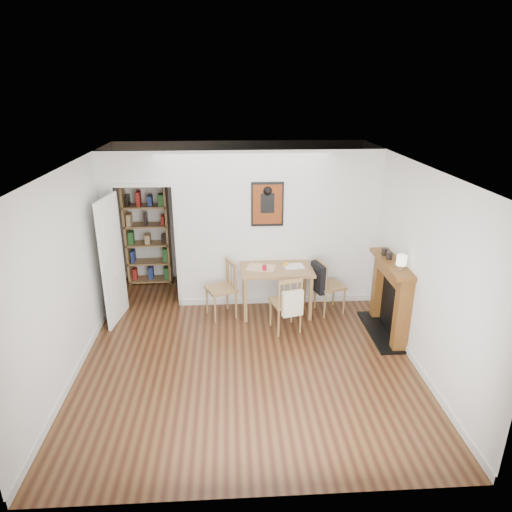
{
  "coord_description": "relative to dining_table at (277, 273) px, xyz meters",
  "views": [
    {
      "loc": [
        -0.21,
        -5.72,
        3.55
      ],
      "look_at": [
        0.17,
        0.6,
        1.15
      ],
      "focal_mm": 32.0,
      "sensor_mm": 36.0,
      "label": 1
    }
  ],
  "objects": [
    {
      "name": "ceramic_jar_b",
      "position": [
        1.55,
        -0.5,
        0.52
      ],
      "size": [
        0.08,
        0.08,
        0.11
      ],
      "primitive_type": "cylinder",
      "color": "black",
      "rests_on": "fireplace"
    },
    {
      "name": "ground",
      "position": [
        -0.53,
        -1.01,
        -0.69
      ],
      "size": [
        5.2,
        5.2,
        0.0
      ],
      "primitive_type": "plane",
      "color": "brown",
      "rests_on": "ground"
    },
    {
      "name": "orange_fruit",
      "position": [
        0.16,
        0.07,
        0.13
      ],
      "size": [
        0.07,
        0.07,
        0.07
      ],
      "primitive_type": "sphere",
      "color": "orange",
      "rests_on": "dining_table"
    },
    {
      "name": "dining_table",
      "position": [
        0.0,
        0.0,
        0.0
      ],
      "size": [
        1.15,
        0.73,
        0.79
      ],
      "color": "olive",
      "rests_on": "ground"
    },
    {
      "name": "bookshelf",
      "position": [
        -2.26,
        1.39,
        0.25
      ],
      "size": [
        0.8,
        0.32,
        1.9
      ],
      "color": "olive",
      "rests_on": "ground"
    },
    {
      "name": "red_glass",
      "position": [
        -0.2,
        -0.09,
        0.14
      ],
      "size": [
        0.07,
        0.07,
        0.09
      ],
      "primitive_type": "cylinder",
      "color": "maroon",
      "rests_on": "dining_table"
    },
    {
      "name": "room_shell",
      "position": [
        -0.43,
        0.34,
        0.61
      ],
      "size": [
        5.2,
        5.2,
        5.2
      ],
      "color": "silver",
      "rests_on": "ground"
    },
    {
      "name": "chair_left",
      "position": [
        -0.9,
        -0.08,
        -0.23
      ],
      "size": [
        0.61,
        0.61,
        0.93
      ],
      "color": "olive",
      "rests_on": "ground"
    },
    {
      "name": "chair_front",
      "position": [
        0.09,
        -0.59,
        -0.23
      ],
      "size": [
        0.55,
        0.6,
        0.91
      ],
      "color": "olive",
      "rests_on": "ground"
    },
    {
      "name": "chair_right",
      "position": [
        0.86,
        -0.03,
        -0.22
      ],
      "size": [
        0.61,
        0.56,
        0.91
      ],
      "color": "olive",
      "rests_on": "ground"
    },
    {
      "name": "mantel_lamp",
      "position": [
        1.58,
        -1.1,
        0.6
      ],
      "size": [
        0.14,
        0.14,
        0.22
      ],
      "color": "silver",
      "rests_on": "fireplace"
    },
    {
      "name": "placemat",
      "position": [
        -0.25,
        0.02,
        0.1
      ],
      "size": [
        0.5,
        0.43,
        0.0
      ],
      "primitive_type": "cube",
      "rotation": [
        0.0,
        0.0,
        -0.25
      ],
      "color": "beige",
      "rests_on": "dining_table"
    },
    {
      "name": "fireplace",
      "position": [
        1.63,
        -0.76,
        -0.08
      ],
      "size": [
        0.45,
        1.25,
        1.16
      ],
      "color": "brown",
      "rests_on": "ground"
    },
    {
      "name": "ceramic_jar_a",
      "position": [
        1.57,
        -0.66,
        0.52
      ],
      "size": [
        0.09,
        0.09,
        0.11
      ],
      "primitive_type": "cylinder",
      "color": "black",
      "rests_on": "fireplace"
    },
    {
      "name": "notebook",
      "position": [
        0.28,
        0.03,
        0.1
      ],
      "size": [
        0.33,
        0.26,
        0.02
      ],
      "primitive_type": "cube",
      "rotation": [
        0.0,
        0.0,
        0.12
      ],
      "color": "white",
      "rests_on": "dining_table"
    }
  ]
}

